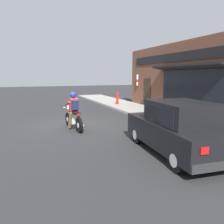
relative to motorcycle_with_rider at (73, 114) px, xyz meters
name	(u,v)px	position (x,y,z in m)	size (l,w,h in m)	color
ground_plane	(76,125)	(0.25, 0.75, -0.68)	(80.00, 80.00, 0.00)	#2B2B2D
sidewalk_curb	(136,109)	(5.07, 3.75, -0.61)	(2.60, 22.00, 0.14)	#9E9B93
storefront_building	(178,79)	(6.59, 1.47, 1.43)	(1.25, 10.75, 4.20)	brown
motorcycle_with_rider	(73,114)	(0.00, 0.00, 0.00)	(0.62, 2.02, 1.62)	black
car_hatchback	(177,128)	(2.18, -4.11, 0.09)	(2.00, 3.92, 1.57)	black
fire_hydrant	(117,98)	(4.70, 6.08, -0.11)	(0.36, 0.24, 0.88)	red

